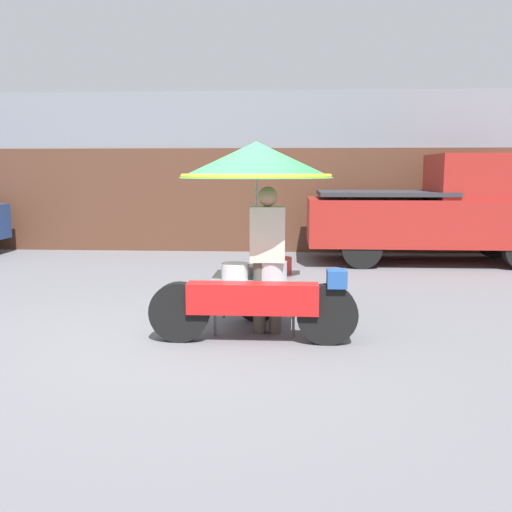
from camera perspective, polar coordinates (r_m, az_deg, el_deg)
The scene contains 5 objects.
ground_plane at distance 6.15m, azimuth -5.60°, elevation -8.49°, with size 36.00×36.00×0.00m, color slate.
shopfront_building at distance 13.80m, azimuth -0.41°, elevation 8.32°, with size 28.00×2.06×3.55m.
vendor_motorcycle_cart at distance 6.35m, azimuth 0.05°, elevation 6.67°, with size 2.19×1.72×2.12m.
vendor_person at distance 6.26m, azimuth 1.17°, elevation 0.41°, with size 0.38×0.22×1.63m.
pickup_truck at distance 11.78m, azimuth 17.97°, elevation 4.20°, with size 4.91×1.83×2.12m.
Camera 1 is at (0.96, -5.81, 1.78)m, focal length 40.00 mm.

